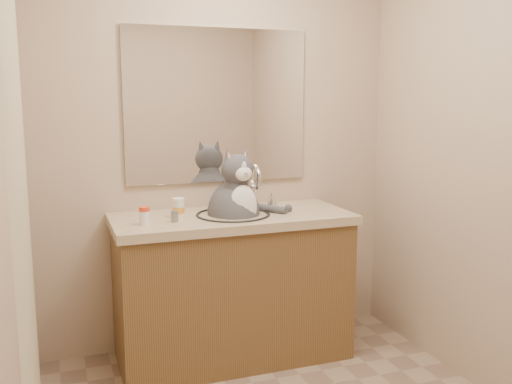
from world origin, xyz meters
TOP-DOWN VIEW (x-y plane):
  - room at (0.00, 0.00)m, footprint 2.22×2.52m
  - vanity at (0.00, 0.96)m, footprint 1.34×0.59m
  - mirror at (0.00, 1.24)m, footprint 1.10×0.02m
  - shower_curtain at (-1.05, 0.10)m, footprint 0.02×1.30m
  - cat at (0.02, 0.96)m, footprint 0.47×0.38m
  - pill_bottle_redcap at (-0.51, 0.86)m, footprint 0.06×0.06m
  - pill_bottle_orange at (-0.30, 0.97)m, footprint 0.09×0.09m
  - grey_canister at (-0.34, 0.88)m, footprint 0.04×0.04m

SIDE VIEW (x-z plane):
  - vanity at x=0.00m, z-range -0.12..1.00m
  - cat at x=0.02m, z-range 0.59..1.18m
  - grey_canister at x=-0.34m, z-range 0.85..0.91m
  - pill_bottle_redcap at x=-0.51m, z-range 0.85..0.95m
  - pill_bottle_orange at x=-0.30m, z-range 0.85..0.96m
  - shower_curtain at x=-1.05m, z-range 0.06..2.00m
  - room at x=0.00m, z-range -0.01..2.41m
  - mirror at x=0.00m, z-range 1.00..1.90m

